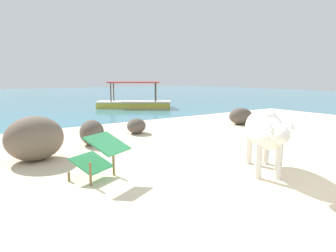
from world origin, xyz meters
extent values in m
cube|color=beige|center=(0.00, 0.00, 0.02)|extent=(18.00, 14.00, 0.04)
cube|color=teal|center=(0.00, 22.00, 0.00)|extent=(60.00, 36.00, 0.03)
cylinder|color=silver|center=(0.56, 0.62, 0.30)|extent=(0.11, 0.11, 0.53)
cylinder|color=silver|center=(0.33, 0.81, 0.30)|extent=(0.11, 0.11, 0.53)
cylinder|color=silver|center=(1.06, 1.23, 0.30)|extent=(0.11, 0.11, 0.53)
cylinder|color=silver|center=(0.83, 1.42, 0.30)|extent=(0.11, 0.11, 0.53)
ellipsoid|color=silver|center=(0.69, 1.02, 0.72)|extent=(1.33, 1.44, 0.57)
ellipsoid|color=silver|center=(0.13, 0.34, 0.82)|extent=(0.42, 0.44, 0.27)
cone|color=silver|center=(0.23, 0.25, 0.93)|extent=(0.13, 0.13, 0.10)
cone|color=silver|center=(0.02, 0.42, 0.93)|extent=(0.13, 0.13, 0.10)
ellipsoid|color=silver|center=(0.53, 0.83, 0.97)|extent=(0.35, 0.35, 0.19)
cylinder|color=brown|center=(-2.04, 2.30, 0.11)|extent=(0.04, 0.04, 0.14)
cylinder|color=brown|center=(-1.58, 2.54, 0.11)|extent=(0.04, 0.04, 0.14)
cylinder|color=brown|center=(-1.85, 1.93, 0.21)|extent=(0.04, 0.04, 0.34)
cylinder|color=brown|center=(-1.39, 2.17, 0.21)|extent=(0.04, 0.04, 0.34)
cube|color=#339356|center=(-1.71, 2.24, 0.28)|extent=(0.66, 0.62, 0.21)
cube|color=#339356|center=(-1.57, 1.96, 0.61)|extent=(0.68, 0.65, 0.23)
ellipsoid|color=brown|center=(-0.89, 4.40, 0.32)|extent=(0.73, 0.86, 0.56)
ellipsoid|color=#6B5B4C|center=(-2.20, 3.78, 0.45)|extent=(1.29, 1.21, 0.81)
ellipsoid|color=brown|center=(0.58, 5.03, 0.24)|extent=(0.78, 0.78, 0.40)
ellipsoid|color=brown|center=(4.07, 4.49, 0.30)|extent=(0.93, 0.86, 0.53)
cube|color=gold|center=(3.90, 11.29, 0.16)|extent=(3.59, 2.95, 0.28)
cube|color=white|center=(3.90, 11.29, 0.32)|extent=(3.68, 3.04, 0.04)
cylinder|color=brown|center=(2.79, 11.59, 0.77)|extent=(0.06, 0.06, 0.95)
cylinder|color=brown|center=(3.23, 12.22, 0.77)|extent=(0.06, 0.06, 0.95)
cylinder|color=brown|center=(4.57, 10.36, 0.77)|extent=(0.06, 0.06, 0.95)
cylinder|color=brown|center=(5.00, 10.99, 0.77)|extent=(0.06, 0.06, 0.95)
cube|color=red|center=(3.90, 11.29, 1.28)|extent=(2.60, 2.20, 0.06)
camera|label=1|loc=(-3.23, -1.95, 1.55)|focal=31.96mm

